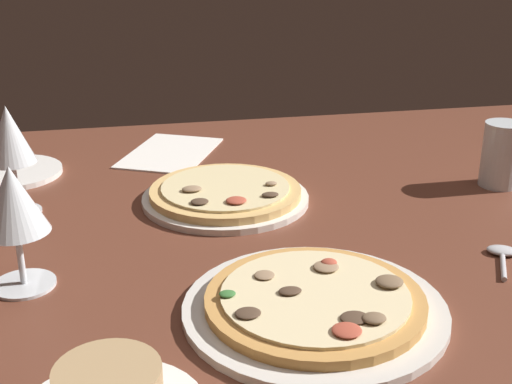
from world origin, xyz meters
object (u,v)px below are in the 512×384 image
at_px(spoon, 502,254).
at_px(paper_menu, 170,153).
at_px(side_plate, 11,172).
at_px(wine_glass_far, 9,138).
at_px(wine_glass_near, 13,204).
at_px(water_glass, 501,159).
at_px(pizza_main, 225,194).
at_px(pizza_side, 315,304).

bearing_deg(spoon, paper_menu, -53.18).
bearing_deg(spoon, side_plate, -34.33).
relative_size(wine_glass_far, wine_glass_near, 1.08).
relative_size(wine_glass_far, side_plate, 0.96).
bearing_deg(water_glass, wine_glass_far, -2.71).
height_order(wine_glass_far, water_glass, wine_glass_far).
height_order(pizza_main, side_plate, pizza_main).
xyz_separation_m(water_glass, side_plate, (0.80, -0.21, -0.04)).
height_order(pizza_main, spoon, pizza_main).
height_order(water_glass, spoon, water_glass).
distance_m(wine_glass_near, water_glass, 0.76).
bearing_deg(wine_glass_near, spoon, 175.65).
distance_m(wine_glass_far, paper_menu, 0.36).
xyz_separation_m(pizza_side, wine_glass_near, (0.33, -0.13, 0.10)).
bearing_deg(spoon, wine_glass_near, -4.35).
relative_size(pizza_main, wine_glass_far, 1.57).
bearing_deg(paper_menu, side_plate, 38.35).
relative_size(side_plate, paper_menu, 0.81).
bearing_deg(pizza_main, spoon, 141.03).
distance_m(wine_glass_near, spoon, 0.62).
bearing_deg(pizza_main, pizza_side, 97.47).
relative_size(wine_glass_near, paper_menu, 0.72).
xyz_separation_m(water_glass, paper_menu, (0.52, -0.28, -0.04)).
bearing_deg(paper_menu, pizza_side, 126.08).
distance_m(pizza_side, paper_menu, 0.61).
relative_size(wine_glass_near, side_plate, 0.89).
bearing_deg(pizza_side, wine_glass_far, -45.55).
distance_m(water_glass, paper_menu, 0.59).
distance_m(pizza_side, water_glass, 0.53).
bearing_deg(wine_glass_far, pizza_side, 134.45).
distance_m(side_plate, spoon, 0.81).
height_order(pizza_side, wine_glass_near, wine_glass_near).
xyz_separation_m(pizza_main, side_plate, (0.34, -0.19, -0.01)).
bearing_deg(wine_glass_far, paper_menu, -135.97).
height_order(wine_glass_far, side_plate, wine_glass_far).
distance_m(pizza_main, wine_glass_near, 0.37).
bearing_deg(pizza_side, side_plate, -54.25).
distance_m(pizza_main, side_plate, 0.40).
height_order(pizza_main, wine_glass_near, wine_glass_near).
relative_size(wine_glass_far, spoon, 1.76).
xyz_separation_m(wine_glass_near, water_glass, (-0.74, -0.20, -0.06)).
distance_m(wine_glass_near, paper_menu, 0.53).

